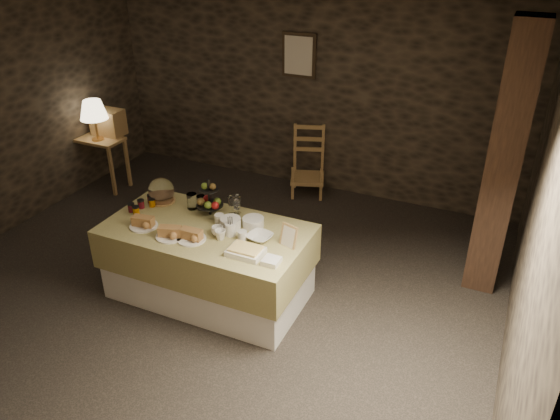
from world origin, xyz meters
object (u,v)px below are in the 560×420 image
at_px(wine_rack, 108,122).
at_px(chair, 310,164).
at_px(timber_column, 503,165).
at_px(fruit_stand, 210,201).
at_px(buffet_table, 208,257).
at_px(console_table, 99,147).
at_px(table_lamp, 93,110).

relative_size(wine_rack, chair, 0.59).
relative_size(timber_column, fruit_stand, 7.03).
height_order(buffet_table, wine_rack, wine_rack).
relative_size(console_table, fruit_stand, 1.90).
relative_size(wine_rack, timber_column, 0.16).
bearing_deg(table_lamp, wine_rack, 90.00).
distance_m(wine_rack, fruit_stand, 2.81).
bearing_deg(buffet_table, wine_rack, 146.33).
xyz_separation_m(buffet_table, table_lamp, (-2.51, 1.44, 0.67)).
bearing_deg(chair, buffet_table, -110.01).
relative_size(buffet_table, timber_column, 0.73).
xyz_separation_m(wine_rack, fruit_stand, (2.42, -1.43, 0.02)).
xyz_separation_m(buffet_table, chair, (0.05, 2.49, -0.03)).
bearing_deg(buffet_table, table_lamp, 150.12).
xyz_separation_m(console_table, timber_column, (4.95, -0.20, 0.73)).
distance_m(buffet_table, wine_rack, 3.05).
distance_m(table_lamp, chair, 2.85).
bearing_deg(timber_column, table_lamp, 178.23).
relative_size(buffet_table, chair, 2.67).
xyz_separation_m(buffet_table, wine_rack, (-2.51, 1.67, 0.44)).
distance_m(console_table, timber_column, 5.00).
relative_size(buffet_table, console_table, 2.70).
height_order(buffet_table, timber_column, timber_column).
relative_size(buffet_table, wine_rack, 4.52).
distance_m(wine_rack, timber_column, 4.93).
distance_m(buffet_table, console_table, 2.97).
bearing_deg(console_table, fruit_stand, -26.86).
bearing_deg(timber_column, wine_rack, 175.55).
height_order(table_lamp, fruit_stand, table_lamp).
height_order(buffet_table, chair, chair).
distance_m(buffet_table, fruit_stand, 0.53).
height_order(buffet_table, table_lamp, table_lamp).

